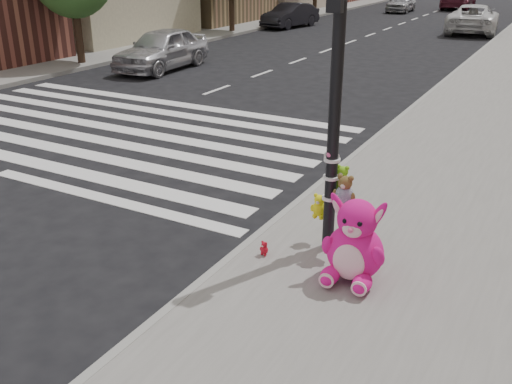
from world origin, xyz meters
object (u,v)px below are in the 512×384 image
Objects in this scene: pink_bunny at (355,246)px; car_dark_far at (290,15)px; signal_pole at (336,139)px; red_teddy at (264,248)px; car_white_near at (473,19)px; car_silver_far at (162,49)px.

car_dark_far is (-12.84, 24.74, 0.07)m from pink_bunny.
signal_pole is at bearing 128.88° from pink_bunny.
red_teddy is (-1.27, -0.01, -0.36)m from pink_bunny.
signal_pole is at bearing 56.55° from red_teddy.
red_teddy is 0.05× the size of car_dark_far.
pink_bunny is at bearing 90.68° from car_white_near.
signal_pole is 1.42m from pink_bunny.
pink_bunny is at bearing -46.65° from car_silver_far.
car_white_near is (8.09, 16.41, 0.00)m from car_silver_far.
pink_bunny is at bearing -48.58° from signal_pole.
signal_pole reaches higher than car_dark_far.
signal_pole is 0.98× the size of car_dark_far.
pink_bunny is 1.32m from red_teddy.
car_white_near is (9.64, 2.46, 0.07)m from car_dark_far.
red_teddy is 27.33m from car_dark_far.
red_teddy is at bearing -56.17° from car_dark_far.
car_silver_far is 1.07× the size of car_dark_far.
red_teddy is at bearing -136.62° from signal_pole.
car_silver_far is (-11.30, 10.79, 0.14)m from pink_bunny.
signal_pole reaches higher than car_silver_far.
red_teddy is at bearing 88.03° from car_white_near.
car_dark_far is at bearing 114.89° from pink_bunny.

